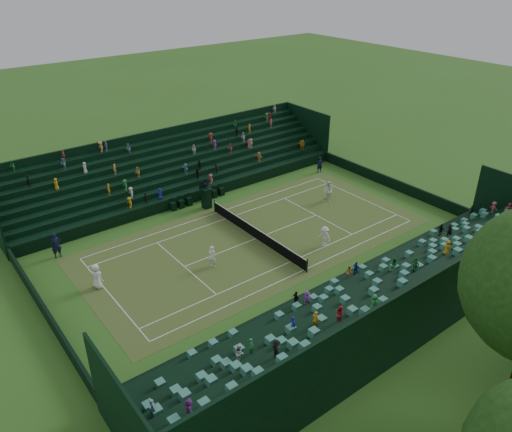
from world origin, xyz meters
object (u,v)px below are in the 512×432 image
at_px(player_near_east, 212,256).
at_px(umpire_chair, 206,195).
at_px(tennis_net, 256,233).
at_px(player_far_east, 324,237).
at_px(player_near_west, 97,276).
at_px(player_far_west, 328,191).

bearing_deg(player_near_east, umpire_chair, -64.24).
relative_size(tennis_net, player_far_east, 7.00).
relative_size(umpire_chair, player_near_west, 1.52).
xyz_separation_m(player_near_west, player_far_east, (5.33, 15.55, -0.06)).
relative_size(player_near_east, player_far_west, 0.89).
distance_m(player_near_west, player_far_west, 21.32).
relative_size(player_near_west, player_near_east, 1.07).
bearing_deg(player_far_west, player_near_east, -66.87).
bearing_deg(player_far_east, player_near_west, -116.67).
xyz_separation_m(tennis_net, player_far_east, (4.00, 3.40, 0.31)).
xyz_separation_m(tennis_net, player_far_west, (-1.42, 9.16, 0.41)).
xyz_separation_m(umpire_chair, player_near_west, (5.55, -12.03, -0.27)).
height_order(tennis_net, umpire_chair, umpire_chair).
height_order(tennis_net, player_near_east, player_near_east).
height_order(umpire_chair, player_far_east, umpire_chair).
bearing_deg(tennis_net, umpire_chair, -179.00).
height_order(player_near_east, player_far_west, player_far_west).
distance_m(tennis_net, player_near_west, 12.23).
bearing_deg(player_far_west, tennis_net, -68.55).
distance_m(player_far_west, player_far_east, 7.91).
height_order(player_near_east, player_far_east, player_near_east).
relative_size(player_near_east, player_far_east, 1.00).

